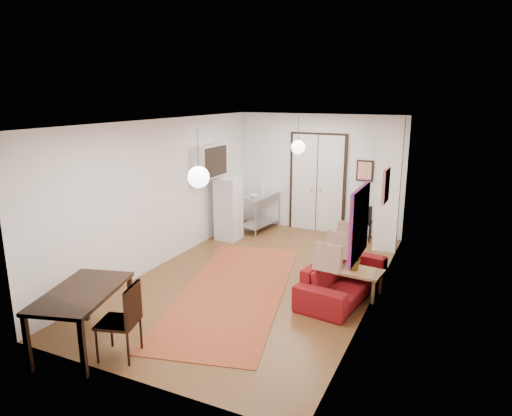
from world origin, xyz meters
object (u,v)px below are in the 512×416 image
at_px(kitchen_counter, 259,207).
at_px(black_side_chair, 364,218).
at_px(dining_table, 82,297).
at_px(dining_chair_near, 123,312).
at_px(fridge, 228,209).
at_px(dining_chair_far, 123,312).
at_px(coffee_table, 353,272).
at_px(sofa, 344,277).

height_order(kitchen_counter, black_side_chair, kitchen_counter).
relative_size(kitchen_counter, dining_table, 0.78).
bearing_deg(dining_chair_near, kitchen_counter, 171.42).
relative_size(fridge, dining_chair_near, 1.47).
bearing_deg(dining_chair_far, coffee_table, 127.86).
bearing_deg(dining_table, dining_chair_near, 9.65).
xyz_separation_m(kitchen_counter, dining_chair_far, (0.75, -5.91, -0.01)).
height_order(coffee_table, fridge, fridge).
relative_size(kitchen_counter, dining_chair_far, 1.27).
height_order(kitchen_counter, dining_chair_near, dining_chair_near).
xyz_separation_m(dining_table, dining_chair_near, (0.60, 0.10, -0.14)).
height_order(fridge, dining_table, fridge).
relative_size(dining_chair_near, dining_chair_far, 1.00).
distance_m(fridge, dining_chair_near, 5.06).
relative_size(dining_table, dining_chair_far, 1.63).
bearing_deg(sofa, black_side_chair, 14.17).
distance_m(dining_chair_near, black_side_chair, 6.54).
bearing_deg(dining_table, black_side_chair, 69.25).
distance_m(dining_chair_far, black_side_chair, 6.54).
relative_size(dining_chair_near, black_side_chair, 1.16).
xyz_separation_m(dining_table, dining_chair_far, (0.60, 0.10, -0.14)).
relative_size(coffee_table, kitchen_counter, 0.82).
bearing_deg(coffee_table, sofa, -137.20).
relative_size(coffee_table, dining_table, 0.63).
distance_m(kitchen_counter, dining_table, 6.02).
xyz_separation_m(coffee_table, dining_table, (-2.90, -3.23, 0.34)).
distance_m(coffee_table, dining_table, 4.35).
height_order(sofa, coffee_table, sofa).
height_order(dining_chair_near, dining_chair_far, same).
bearing_deg(dining_table, dining_chair_far, 9.65).
bearing_deg(dining_chair_far, kitchen_counter, 171.42).
bearing_deg(sofa, dining_chair_near, 152.04).
distance_m(kitchen_counter, fridge, 1.04).
bearing_deg(black_side_chair, coffee_table, 92.00).
height_order(coffee_table, dining_chair_far, dining_chair_far).
bearing_deg(black_side_chair, sofa, 89.60).
height_order(sofa, dining_table, dining_table).
height_order(coffee_table, black_side_chair, black_side_chair).
bearing_deg(black_side_chair, fridge, 18.07).
bearing_deg(black_side_chair, dining_chair_far, 67.16).
xyz_separation_m(coffee_table, kitchen_counter, (-3.05, 2.78, 0.22)).
relative_size(fridge, dining_chair_far, 1.47).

